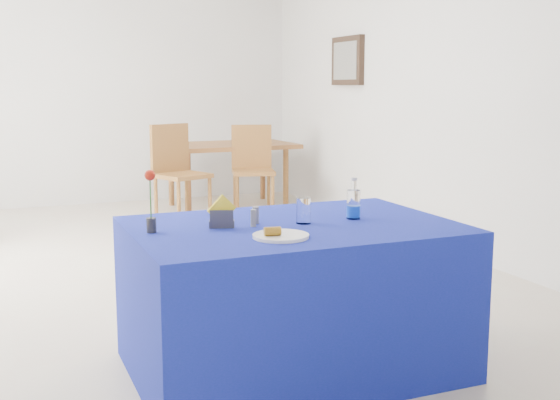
% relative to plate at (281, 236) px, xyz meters
% --- Properties ---
extents(floor, '(7.00, 7.00, 0.00)m').
position_rel_plate_xyz_m(floor, '(-0.04, 2.36, -0.77)').
color(floor, beige).
rests_on(floor, ground).
extents(room_shell, '(7.00, 7.00, 7.00)m').
position_rel_plate_xyz_m(room_shell, '(-0.04, 2.36, 0.98)').
color(room_shell, silver).
rests_on(room_shell, ground).
extents(picture_frame, '(0.06, 0.64, 0.52)m').
position_rel_plate_xyz_m(picture_frame, '(2.43, 3.96, 0.93)').
color(picture_frame, black).
rests_on(picture_frame, room_shell).
extents(picture_art, '(0.02, 0.52, 0.40)m').
position_rel_plate_xyz_m(picture_art, '(2.40, 3.96, 0.93)').
color(picture_art, '#998C66').
rests_on(picture_art, room_shell).
extents(plate, '(0.26, 0.26, 0.01)m').
position_rel_plate_xyz_m(plate, '(0.00, 0.00, 0.00)').
color(plate, white).
rests_on(plate, blue_table).
extents(drinking_glass, '(0.07, 0.07, 0.13)m').
position_rel_plate_xyz_m(drinking_glass, '(0.23, 0.26, 0.06)').
color(drinking_glass, white).
rests_on(drinking_glass, blue_table).
extents(salt_shaker, '(0.03, 0.03, 0.08)m').
position_rel_plate_xyz_m(salt_shaker, '(-0.03, 0.28, 0.04)').
color(salt_shaker, slate).
rests_on(salt_shaker, blue_table).
extents(pepper_shaker, '(0.03, 0.03, 0.08)m').
position_rel_plate_xyz_m(pepper_shaker, '(0.01, 0.35, 0.04)').
color(pepper_shaker, slate).
rests_on(pepper_shaker, blue_table).
extents(blue_table, '(1.60, 1.10, 0.76)m').
position_rel_plate_xyz_m(blue_table, '(0.18, 0.27, -0.39)').
color(blue_table, navy).
rests_on(blue_table, floor).
extents(water_bottle, '(0.07, 0.07, 0.21)m').
position_rel_plate_xyz_m(water_bottle, '(0.52, 0.28, 0.06)').
color(water_bottle, white).
rests_on(water_bottle, blue_table).
extents(napkin_holder, '(0.15, 0.09, 0.16)m').
position_rel_plate_xyz_m(napkin_holder, '(-0.18, 0.32, 0.04)').
color(napkin_holder, '#3C3C41').
rests_on(napkin_holder, blue_table).
extents(rose_vase, '(0.05, 0.05, 0.30)m').
position_rel_plate_xyz_m(rose_vase, '(-0.52, 0.34, 0.14)').
color(rose_vase, '#242529').
rests_on(rose_vase, blue_table).
extents(oak_table, '(1.55, 1.03, 0.76)m').
position_rel_plate_xyz_m(oak_table, '(1.41, 5.02, -0.09)').
color(oak_table, '#945F2B').
rests_on(oak_table, floor).
extents(chair_bg_left, '(0.61, 0.61, 1.04)m').
position_rel_plate_xyz_m(chair_bg_left, '(0.59, 4.25, -0.17)').
color(chair_bg_left, brown).
rests_on(chair_bg_left, floor).
extents(chair_bg_right, '(0.55, 0.55, 1.00)m').
position_rel_plate_xyz_m(chair_bg_right, '(1.49, 4.40, -0.19)').
color(chair_bg_right, brown).
rests_on(chair_bg_right, floor).
extents(banana_pieces, '(0.08, 0.05, 0.04)m').
position_rel_plate_xyz_m(banana_pieces, '(-0.04, -0.01, 0.03)').
color(banana_pieces, gold).
rests_on(banana_pieces, plate).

